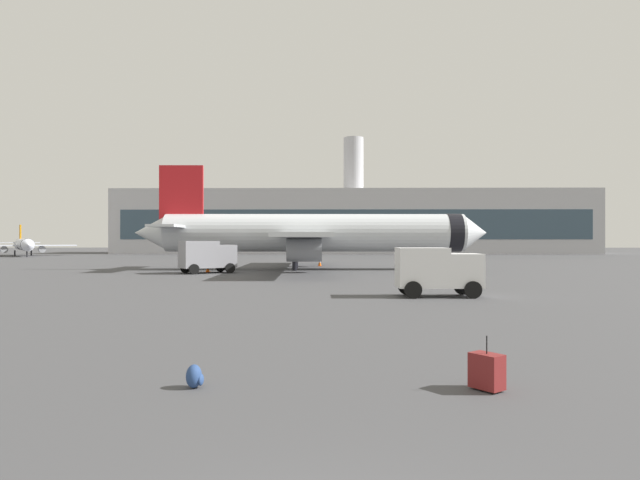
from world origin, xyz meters
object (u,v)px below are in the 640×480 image
service_truck (207,255)px  rolling_suitcase (487,371)px  safety_cone_near (320,262)px  traveller_backpack (195,377)px  safety_cone_mid (208,269)px  airplane_at_gate (313,233)px  airplane_taxiing (24,245)px  cargo_van (437,269)px

service_truck → rolling_suitcase: size_ratio=4.75×
safety_cone_near → traveller_backpack: safety_cone_near is taller
safety_cone_mid → safety_cone_near: bearing=48.6°
service_truck → safety_cone_near: 16.63m
airplane_at_gate → safety_cone_near: airplane_at_gate is taller
safety_cone_near → traveller_backpack: size_ratio=1.75×
airplane_at_gate → traveller_backpack: 45.18m
airplane_taxiing → traveller_backpack: size_ratio=36.97×
cargo_van → safety_cone_mid: 27.81m
traveller_backpack → safety_cone_mid: bearing=101.9°
service_truck → rolling_suitcase: (14.12, -38.77, -1.22)m
rolling_suitcase → cargo_van: bearing=82.0°
safety_cone_mid → rolling_suitcase: bearing=-70.4°
airplane_taxiing → safety_cone_near: airplane_taxiing is taller
safety_cone_near → airplane_taxiing: bearing=145.2°
cargo_van → safety_cone_near: 34.28m
service_truck → airplane_taxiing: bearing=131.2°
airplane_taxiing → service_truck: airplane_taxiing is taller
airplane_at_gate → cargo_van: 27.75m
airplane_at_gate → rolling_suitcase: bearing=-84.0°
safety_cone_mid → rolling_suitcase: (14.42, -40.42, 0.08)m
safety_cone_near → rolling_suitcase: rolling_suitcase is taller
service_truck → safety_cone_mid: bearing=100.2°
safety_cone_near → safety_cone_mid: bearing=-131.4°
service_truck → cargo_van: service_truck is taller
service_truck → traveller_backpack: service_truck is taller
traveller_backpack → cargo_van: bearing=65.1°
service_truck → safety_cone_mid: 2.12m
service_truck → rolling_suitcase: service_truck is taller
airplane_taxiing → safety_cone_near: 66.81m
service_truck → cargo_van: 26.31m
airplane_at_gate → safety_cone_near: bearing=85.1°
airplane_taxiing → traveller_backpack: bearing=-59.5°
safety_cone_near → rolling_suitcase: (4.18, -52.04, -0.02)m
airplane_taxiing → safety_cone_near: bearing=-34.8°
safety_cone_near → rolling_suitcase: bearing=-85.4°
safety_cone_near → service_truck: bearing=-126.8°
traveller_backpack → airplane_taxiing: bearing=120.5°
rolling_suitcase → traveller_backpack: size_ratio=2.29×
airplane_at_gate → cargo_van: size_ratio=8.02×
cargo_van → airplane_taxiing: bearing=130.7°
safety_cone_near → rolling_suitcase: 52.21m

